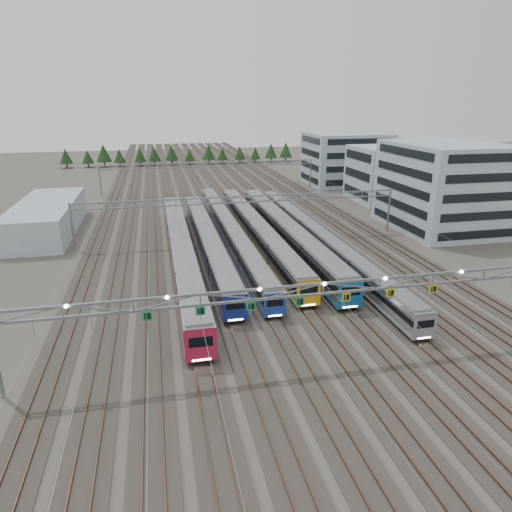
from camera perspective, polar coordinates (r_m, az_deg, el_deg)
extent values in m
plane|color=#47423A|center=(45.44, 7.96, -12.56)|extent=(400.00, 400.00, 0.00)
cube|color=#2D2823|center=(138.85, -6.45, 9.11)|extent=(54.00, 260.00, 0.08)
cube|color=brown|center=(138.55, -17.09, 8.43)|extent=(0.08, 260.00, 0.16)
cube|color=brown|center=(143.69, 3.83, 9.57)|extent=(0.08, 260.00, 0.16)
cube|color=brown|center=(138.76, -6.75, 9.14)|extent=(0.08, 260.00, 0.16)
cube|color=brown|center=(138.91, -6.15, 9.17)|extent=(0.08, 260.00, 0.16)
cube|color=black|center=(70.58, -9.31, -0.46)|extent=(2.52, 58.02, 0.38)
cube|color=#999CA1|center=(69.99, -9.39, 0.97)|extent=(2.96, 59.21, 3.34)
cube|color=black|center=(69.87, -9.41, 1.28)|extent=(3.02, 58.91, 1.01)
cube|color=#BC1C3F|center=(70.43, -9.33, -0.12)|extent=(3.01, 58.91, 0.37)
cube|color=slate|center=(69.47, -9.47, 2.36)|extent=(2.67, 58.02, 0.26)
cube|color=#BC1C3F|center=(42.86, -6.90, -11.06)|extent=(2.98, 0.12, 3.34)
cube|color=black|center=(42.63, -6.91, -10.61)|extent=(2.22, 0.10, 1.01)
cube|color=white|center=(43.55, -6.81, -12.76)|extent=(1.78, 0.06, 0.16)
cube|color=black|center=(74.96, -6.09, 0.85)|extent=(2.36, 52.02, 0.36)
cube|color=#999CA1|center=(74.45, -6.13, 2.11)|extent=(2.77, 53.09, 3.12)
cube|color=black|center=(74.34, -6.14, 2.39)|extent=(2.83, 52.82, 0.94)
cube|color=navy|center=(74.84, -6.10, 1.15)|extent=(2.82, 52.82, 0.35)
cube|color=slate|center=(73.98, -6.18, 3.34)|extent=(2.50, 52.02, 0.25)
cube|color=navy|center=(49.89, -2.59, -6.55)|extent=(2.79, 0.12, 3.12)
cube|color=black|center=(49.70, -2.59, -6.17)|extent=(2.08, 0.10, 0.94)
cube|color=white|center=(50.44, -2.56, -7.97)|extent=(1.66, 0.06, 0.15)
cube|color=black|center=(80.47, -3.33, 2.19)|extent=(2.15, 61.98, 0.33)
cube|color=#999CA1|center=(80.03, -3.36, 3.27)|extent=(2.53, 63.25, 2.85)
cube|color=black|center=(79.93, -3.36, 3.50)|extent=(2.59, 62.93, 0.86)
cube|color=#1F40A8|center=(80.36, -3.34, 2.45)|extent=(2.58, 62.93, 0.32)
cube|color=slate|center=(79.63, -3.38, 4.32)|extent=(2.28, 61.98, 0.23)
cube|color=#1F40A8|center=(50.95, 2.40, -6.18)|extent=(2.55, 0.12, 2.85)
cube|color=black|center=(50.78, 2.42, -5.85)|extent=(1.90, 0.10, 0.86)
cube|color=white|center=(51.44, 2.40, -7.46)|extent=(1.52, 0.06, 0.14)
cube|color=black|center=(79.75, 0.05, 2.08)|extent=(2.46, 55.43, 0.37)
cube|color=#999CA1|center=(79.24, 0.05, 3.33)|extent=(2.89, 56.56, 3.25)
cube|color=black|center=(79.14, 0.05, 3.60)|extent=(2.95, 56.28, 0.98)
cube|color=yellow|center=(79.62, 0.05, 2.38)|extent=(2.94, 56.28, 0.36)
cube|color=slate|center=(78.79, 0.05, 4.54)|extent=(2.60, 55.43, 0.26)
cube|color=yellow|center=(53.58, 6.61, -4.69)|extent=(2.91, 0.12, 3.25)
cube|color=black|center=(53.40, 6.63, -4.32)|extent=(2.17, 0.10, 0.98)
cube|color=white|center=(54.12, 6.57, -6.09)|extent=(1.73, 0.06, 0.15)
cube|color=black|center=(78.82, 3.58, 1.85)|extent=(2.62, 54.37, 0.40)
cube|color=#999CA1|center=(78.27, 3.61, 3.19)|extent=(3.08, 55.47, 3.47)
cube|color=black|center=(78.16, 3.62, 3.49)|extent=(3.14, 55.20, 1.05)
cube|color=#175FA3|center=(78.68, 3.59, 2.17)|extent=(3.13, 55.20, 0.39)
cube|color=slate|center=(77.79, 3.64, 4.50)|extent=(2.78, 54.37, 0.28)
cube|color=#175FA3|center=(53.74, 11.73, -4.75)|extent=(3.10, 0.12, 3.47)
cube|color=black|center=(53.55, 11.77, -4.36)|extent=(2.31, 0.10, 1.05)
cube|color=white|center=(54.30, 11.65, -6.24)|extent=(1.85, 0.06, 0.17)
cube|color=black|center=(77.10, 7.49, 1.29)|extent=(2.11, 63.85, 0.32)
cube|color=#999CA1|center=(76.65, 7.54, 2.40)|extent=(2.48, 65.15, 2.79)
cube|color=black|center=(76.56, 7.55, 2.64)|extent=(2.54, 64.83, 0.84)
cube|color=gray|center=(76.99, 7.50, 1.56)|extent=(2.53, 64.83, 0.31)
cube|color=slate|center=(76.24, 7.58, 3.47)|extent=(2.23, 63.85, 0.22)
cube|color=gray|center=(49.48, 20.38, -8.30)|extent=(2.50, 0.12, 2.79)
cube|color=black|center=(49.31, 20.44, -7.97)|extent=(1.86, 0.10, 0.84)
cube|color=white|center=(49.98, 20.26, -9.58)|extent=(1.49, 0.06, 0.13)
cube|color=gray|center=(41.91, 8.44, -3.43)|extent=(56.00, 0.22, 0.22)
cube|color=gray|center=(42.30, 8.37, -4.69)|extent=(56.00, 0.22, 0.22)
cube|color=#1B8949|center=(39.96, -13.44, -7.29)|extent=(0.85, 0.06, 0.85)
cube|color=#1B8949|center=(40.05, -6.97, -6.82)|extent=(0.85, 0.06, 0.85)
cube|color=#1B8949|center=(40.63, -0.61, -6.27)|extent=(0.85, 0.06, 0.85)
cube|color=#1B8949|center=(41.70, 5.49, -5.68)|extent=(0.85, 0.06, 0.85)
cube|color=gold|center=(43.21, 11.20, -5.06)|extent=(0.85, 0.06, 0.85)
cube|color=gold|center=(45.12, 16.47, -4.44)|extent=(0.85, 0.06, 0.85)
cube|color=gold|center=(47.38, 21.27, -3.84)|extent=(0.85, 0.06, 0.85)
cylinder|color=gray|center=(79.78, -21.99, 3.35)|extent=(0.36, 0.36, 8.00)
cylinder|color=gray|center=(89.22, 16.26, 5.53)|extent=(0.36, 0.36, 8.00)
cube|color=gray|center=(79.01, -1.81, 7.43)|extent=(56.00, 0.22, 0.22)
cube|color=gray|center=(79.22, -1.80, 6.72)|extent=(56.00, 0.22, 0.22)
cylinder|color=gray|center=(123.44, -18.90, 8.85)|extent=(0.36, 0.36, 8.00)
cylinder|color=gray|center=(129.74, 6.82, 10.17)|extent=(0.36, 0.36, 8.00)
cube|color=gray|center=(122.95, -5.80, 11.51)|extent=(56.00, 0.22, 0.22)
cube|color=gray|center=(123.08, -5.78, 11.05)|extent=(56.00, 0.22, 0.22)
cube|color=#95ABB1|center=(93.91, 22.48, 8.02)|extent=(18.00, 22.00, 16.10)
cube|color=#95ABB1|center=(116.46, 15.70, 9.83)|extent=(14.00, 16.00, 12.89)
cube|color=#95ABB1|center=(138.02, 11.17, 11.84)|extent=(22.00, 18.00, 14.48)
cube|color=#95ABB1|center=(93.80, -24.66, 4.41)|extent=(10.00, 30.00, 5.57)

